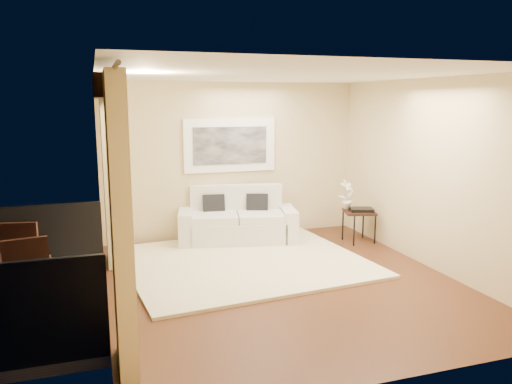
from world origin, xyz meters
TOP-DOWN VIEW (x-y plane):
  - floor at (0.00, 0.00)m, footprint 5.00×5.00m
  - room_shell at (-2.13, 0.00)m, footprint 5.00×6.40m
  - balcony at (-3.31, 0.00)m, footprint 1.81×2.60m
  - curtains at (-2.11, 0.00)m, footprint 0.16×4.80m
  - artwork at (-0.05, 2.46)m, footprint 1.62×0.07m
  - rug at (-0.25, 0.96)m, footprint 3.65×3.26m
  - sofa at (-0.04, 2.09)m, footprint 2.09×1.23m
  - side_table at (1.93, 1.43)m, footprint 0.62×0.62m
  - tray at (1.96, 1.41)m, footprint 0.45×0.39m
  - orchid at (1.78, 1.61)m, footprint 0.33×0.28m
  - bistro_table at (-3.27, -0.39)m, footprint 0.67×0.67m
  - balcony_chair_far at (-3.16, 0.31)m, footprint 0.52×0.52m
  - balcony_chair_near at (-3.00, -0.63)m, footprint 0.51×0.52m
  - candle at (-3.24, -0.26)m, footprint 0.06×0.06m
  - glass_a at (-3.14, -0.48)m, footprint 0.06×0.06m
  - glass_b at (-3.11, -0.39)m, footprint 0.06×0.06m

SIDE VIEW (x-z plane):
  - floor at x=0.00m, z-range 0.00..0.00m
  - rug at x=-0.25m, z-range 0.00..0.04m
  - balcony at x=-3.31m, z-range -0.41..0.76m
  - sofa at x=-0.04m, z-range -0.14..0.80m
  - side_table at x=1.93m, z-range 0.21..0.75m
  - tray at x=1.96m, z-range 0.54..0.59m
  - balcony_chair_far at x=-3.16m, z-range 0.08..1.09m
  - balcony_chair_near at x=-3.00m, z-range 0.08..1.10m
  - bistro_table at x=-3.27m, z-range 0.30..1.05m
  - candle at x=-3.24m, z-range 0.76..0.83m
  - orchid at x=1.78m, z-range 0.54..1.06m
  - glass_a at x=-3.14m, z-range 0.76..0.88m
  - glass_b at x=-3.11m, z-range 0.76..0.88m
  - curtains at x=-2.11m, z-range 0.02..2.66m
  - artwork at x=-0.05m, z-range 1.16..2.08m
  - room_shell at x=-2.13m, z-range 0.02..5.02m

